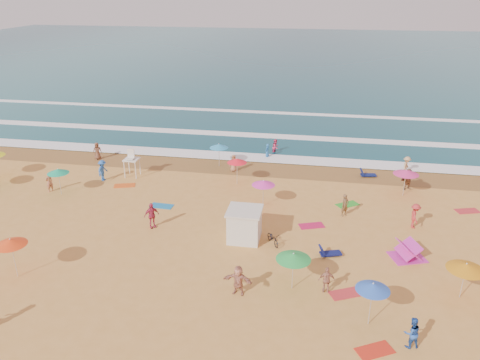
# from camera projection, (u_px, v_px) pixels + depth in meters

# --- Properties ---
(ground) EXTENTS (220.00, 220.00, 0.00)m
(ground) POSITION_uv_depth(u_px,v_px,m) (221.00, 235.00, 31.01)
(ground) COLOR gold
(ground) RESTS_ON ground
(ocean) EXTENTS (220.00, 140.00, 0.18)m
(ocean) POSITION_uv_depth(u_px,v_px,m) (298.00, 56.00, 107.27)
(ocean) COLOR #0C4756
(ocean) RESTS_ON ground
(wet_sand) EXTENTS (220.00, 220.00, 0.00)m
(wet_sand) POSITION_uv_depth(u_px,v_px,m) (250.00, 168.00, 42.36)
(wet_sand) COLOR olive
(wet_sand) RESTS_ON ground
(surf_foam) EXTENTS (200.00, 18.70, 0.05)m
(surf_foam) POSITION_uv_depth(u_px,v_px,m) (262.00, 138.00, 50.33)
(surf_foam) COLOR white
(surf_foam) RESTS_ON ground
(cabana) EXTENTS (2.00, 2.00, 2.00)m
(cabana) POSITION_uv_depth(u_px,v_px,m) (244.00, 225.00, 30.16)
(cabana) COLOR silver
(cabana) RESTS_ON ground
(cabana_roof) EXTENTS (2.20, 2.20, 0.12)m
(cabana_roof) POSITION_uv_depth(u_px,v_px,m) (245.00, 211.00, 29.75)
(cabana_roof) COLOR silver
(cabana_roof) RESTS_ON cabana
(bicycle) EXTENTS (1.26, 1.57, 0.80)m
(bicycle) POSITION_uv_depth(u_px,v_px,m) (273.00, 238.00, 29.82)
(bicycle) COLOR black
(bicycle) RESTS_ON ground
(lifeguard_stand) EXTENTS (1.20, 1.20, 2.10)m
(lifeguard_stand) POSITION_uv_depth(u_px,v_px,m) (132.00, 165.00, 40.12)
(lifeguard_stand) COLOR white
(lifeguard_stand) RESTS_ON ground
(beach_umbrellas) EXTENTS (57.80, 26.44, 0.77)m
(beach_umbrellas) POSITION_uv_depth(u_px,v_px,m) (208.00, 207.00, 30.25)
(beach_umbrellas) COLOR #F44414
(beach_umbrellas) RESTS_ON ground
(loungers) EXTENTS (59.38, 26.54, 0.34)m
(loungers) POSITION_uv_depth(u_px,v_px,m) (337.00, 279.00, 26.09)
(loungers) COLOR #101C53
(loungers) RESTS_ON ground
(towels) EXTENTS (42.92, 22.82, 0.03)m
(towels) POSITION_uv_depth(u_px,v_px,m) (215.00, 254.00, 28.78)
(towels) COLOR red
(towels) RESTS_ON ground
(beachgoers) EXTENTS (40.69, 29.09, 2.06)m
(beachgoers) POSITION_uv_depth(u_px,v_px,m) (236.00, 201.00, 33.93)
(beachgoers) COLOR #B07551
(beachgoers) RESTS_ON ground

